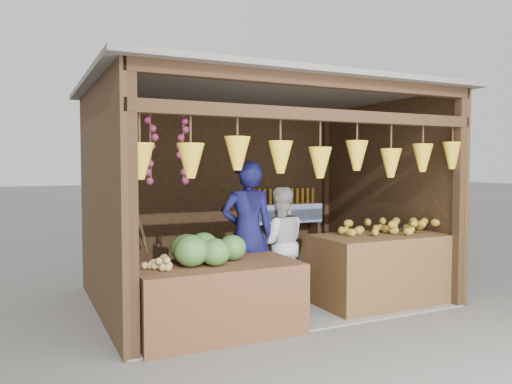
% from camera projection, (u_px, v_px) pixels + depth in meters
% --- Properties ---
extents(ground, '(80.00, 80.00, 0.00)m').
position_uv_depth(ground, '(260.00, 296.00, 6.48)').
color(ground, '#514F49').
rests_on(ground, ground).
extents(stall_structure, '(4.30, 3.30, 2.66)m').
position_uv_depth(stall_structure, '(260.00, 167.00, 6.34)').
color(stall_structure, slate).
rests_on(stall_structure, ground).
extents(back_shelf, '(1.25, 0.32, 1.32)m').
position_uv_depth(back_shelf, '(284.00, 216.00, 8.04)').
color(back_shelf, '#382314').
rests_on(back_shelf, ground).
extents(counter_left, '(1.66, 0.85, 0.71)m').
position_uv_depth(counter_left, '(217.00, 299.00, 5.00)').
color(counter_left, '#4E2B1A').
rests_on(counter_left, ground).
extents(counter_right, '(1.75, 0.85, 0.85)m').
position_uv_depth(counter_right, '(385.00, 269.00, 6.10)').
color(counter_right, '#4C3119').
rests_on(counter_right, ground).
extents(stool, '(0.35, 0.35, 0.33)m').
position_uv_depth(stool, '(126.00, 298.00, 5.72)').
color(stool, black).
rests_on(stool, ground).
extents(man_standing, '(0.72, 0.57, 1.74)m').
position_uv_depth(man_standing, '(247.00, 234.00, 5.97)').
color(man_standing, '#14134A').
rests_on(man_standing, ground).
extents(woman_standing, '(0.81, 0.70, 1.42)m').
position_uv_depth(woman_standing, '(280.00, 243.00, 6.27)').
color(woman_standing, silver).
rests_on(woman_standing, ground).
extents(vendor_seated, '(0.58, 0.46, 1.05)m').
position_uv_depth(vendor_seated, '(125.00, 239.00, 5.69)').
color(vendor_seated, brown).
rests_on(vendor_seated, stool).
extents(melon_pile, '(1.00, 0.50, 0.32)m').
position_uv_depth(melon_pile, '(206.00, 247.00, 5.01)').
color(melon_pile, '#164A13').
rests_on(melon_pile, counter_left).
extents(tanfruit_pile, '(0.34, 0.40, 0.13)m').
position_uv_depth(tanfruit_pile, '(158.00, 262.00, 4.71)').
color(tanfruit_pile, '#A18C4A').
rests_on(tanfruit_pile, counter_left).
extents(mango_pile, '(1.40, 0.64, 0.22)m').
position_uv_depth(mango_pile, '(391.00, 225.00, 6.13)').
color(mango_pile, '#B55F18').
rests_on(mango_pile, counter_right).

